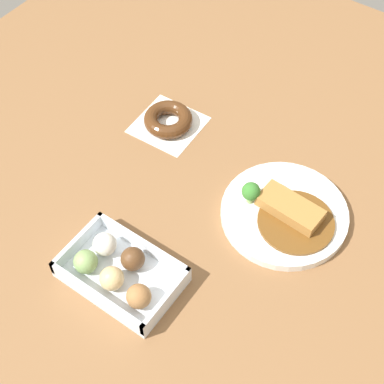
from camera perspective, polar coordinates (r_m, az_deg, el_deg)
ground_plane at (r=1.11m, az=2.14°, el=-2.98°), size 1.60×1.60×0.00m
curry_plate at (r=1.12m, az=9.07°, el=-2.01°), size 0.24×0.24×0.07m
donut_box at (r=1.04m, az=-7.24°, el=-7.73°), size 0.21×0.14×0.06m
chocolate_ring_donut at (r=1.26m, az=-2.36°, el=7.08°), size 0.14×0.14×0.03m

